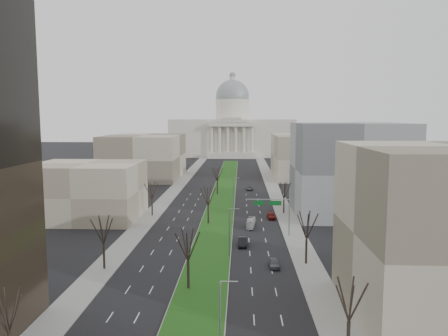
% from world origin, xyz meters
% --- Properties ---
extents(ground, '(600.00, 600.00, 0.00)m').
position_xyz_m(ground, '(0.00, 120.00, 0.00)').
color(ground, black).
rests_on(ground, ground).
extents(median, '(8.00, 222.03, 0.20)m').
position_xyz_m(median, '(0.00, 118.99, 0.10)').
color(median, '#999993').
rests_on(median, ground).
extents(sidewalk_left, '(5.00, 330.00, 0.15)m').
position_xyz_m(sidewalk_left, '(-17.50, 95.00, 0.07)').
color(sidewalk_left, gray).
rests_on(sidewalk_left, ground).
extents(sidewalk_right, '(5.00, 330.00, 0.15)m').
position_xyz_m(sidewalk_right, '(17.50, 95.00, 0.07)').
color(sidewalk_right, gray).
rests_on(sidewalk_right, ground).
extents(capitol, '(80.00, 46.00, 55.00)m').
position_xyz_m(capitol, '(0.00, 269.59, 16.31)').
color(capitol, beige).
rests_on(capitol, ground).
extents(building_beige_left, '(26.00, 22.00, 14.00)m').
position_xyz_m(building_beige_left, '(-33.00, 85.00, 7.00)').
color(building_beige_left, tan).
rests_on(building_beige_left, ground).
extents(building_grey_right, '(28.00, 26.00, 24.00)m').
position_xyz_m(building_grey_right, '(34.00, 92.00, 12.00)').
color(building_grey_right, slate).
rests_on(building_grey_right, ground).
extents(building_far_left, '(30.00, 40.00, 18.00)m').
position_xyz_m(building_far_left, '(-35.00, 160.00, 9.00)').
color(building_far_left, gray).
rests_on(building_far_left, ground).
extents(building_far_right, '(30.00, 40.00, 18.00)m').
position_xyz_m(building_far_right, '(35.00, 165.00, 9.00)').
color(building_far_right, tan).
rests_on(building_far_right, ground).
extents(tree_left_near, '(5.10, 5.10, 9.18)m').
position_xyz_m(tree_left_near, '(-17.20, 18.00, 6.61)').
color(tree_left_near, black).
rests_on(tree_left_near, ground).
extents(tree_left_mid, '(5.40, 5.40, 9.72)m').
position_xyz_m(tree_left_mid, '(-17.20, 48.00, 7.00)').
color(tree_left_mid, black).
rests_on(tree_left_mid, ground).
extents(tree_left_far, '(5.28, 5.28, 9.50)m').
position_xyz_m(tree_left_far, '(-17.20, 88.00, 6.84)').
color(tree_left_far, black).
rests_on(tree_left_far, ground).
extents(tree_right_near, '(5.16, 5.16, 9.29)m').
position_xyz_m(tree_right_near, '(17.20, 22.00, 6.69)').
color(tree_right_near, black).
rests_on(tree_right_near, ground).
extents(tree_right_mid, '(5.52, 5.52, 9.94)m').
position_xyz_m(tree_right_mid, '(17.20, 52.00, 7.16)').
color(tree_right_mid, black).
rests_on(tree_right_mid, ground).
extents(tree_right_far, '(5.04, 5.04, 9.07)m').
position_xyz_m(tree_right_far, '(17.20, 92.00, 6.53)').
color(tree_right_far, black).
rests_on(tree_right_far, ground).
extents(tree_median_a, '(5.40, 5.40, 9.72)m').
position_xyz_m(tree_median_a, '(-2.00, 40.00, 7.00)').
color(tree_median_a, black).
rests_on(tree_median_a, ground).
extents(tree_median_b, '(5.40, 5.40, 9.72)m').
position_xyz_m(tree_median_b, '(-2.00, 80.00, 7.00)').
color(tree_median_b, black).
rests_on(tree_median_b, ground).
extents(tree_median_c, '(5.40, 5.40, 9.72)m').
position_xyz_m(tree_median_c, '(-2.00, 120.00, 7.00)').
color(tree_median_c, black).
rests_on(tree_median_c, ground).
extents(streetlamp_median_a, '(1.90, 0.20, 9.16)m').
position_xyz_m(streetlamp_median_a, '(3.76, 20.00, 4.81)').
color(streetlamp_median_a, gray).
rests_on(streetlamp_median_a, ground).
extents(streetlamp_median_b, '(1.90, 0.20, 9.16)m').
position_xyz_m(streetlamp_median_b, '(3.76, 55.00, 4.81)').
color(streetlamp_median_b, gray).
rests_on(streetlamp_median_b, ground).
extents(streetlamp_median_c, '(1.90, 0.20, 9.16)m').
position_xyz_m(streetlamp_median_c, '(3.76, 95.00, 4.81)').
color(streetlamp_median_c, gray).
rests_on(streetlamp_median_c, ground).
extents(mast_arm_signs, '(9.12, 0.24, 8.09)m').
position_xyz_m(mast_arm_signs, '(13.49, 70.03, 6.11)').
color(mast_arm_signs, gray).
rests_on(mast_arm_signs, ground).
extents(car_grey_near, '(1.84, 4.31, 1.45)m').
position_xyz_m(car_grey_near, '(11.47, 50.10, 0.73)').
color(car_grey_near, '#4F5157').
rests_on(car_grey_near, ground).
extents(car_black, '(1.83, 5.02, 1.64)m').
position_xyz_m(car_black, '(6.17, 62.41, 0.82)').
color(car_black, black).
rests_on(car_black, ground).
extents(car_red, '(2.10, 4.95, 1.43)m').
position_xyz_m(car_red, '(13.50, 86.21, 0.71)').
color(car_red, '#640F0D').
rests_on(car_red, ground).
extents(car_grey_far, '(2.27, 4.73, 1.30)m').
position_xyz_m(car_grey_far, '(8.93, 129.63, 0.65)').
color(car_grey_far, '#4F5156').
rests_on(car_grey_far, ground).
extents(box_van, '(2.38, 7.08, 1.93)m').
position_xyz_m(box_van, '(8.16, 77.63, 0.97)').
color(box_van, silver).
rests_on(box_van, ground).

